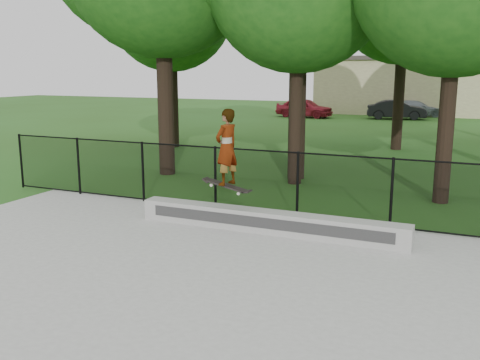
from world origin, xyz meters
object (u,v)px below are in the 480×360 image
(grind_ledge, at_px, (268,222))
(car_a, at_px, (304,108))
(car_c, at_px, (416,108))
(skater_airborne, at_px, (227,149))
(car_b, at_px, (397,110))

(grind_ledge, bearing_deg, car_a, 105.41)
(car_c, xyz_separation_m, skater_airborne, (-0.60, -30.83, 1.16))
(grind_ledge, bearing_deg, car_c, 90.41)
(grind_ledge, height_order, car_b, car_b)
(skater_airborne, bearing_deg, grind_ledge, 14.11)
(grind_ledge, xyz_separation_m, car_c, (-0.22, 30.62, 0.30))
(car_b, bearing_deg, car_c, -28.92)
(grind_ledge, distance_m, car_b, 27.78)
(car_c, bearing_deg, car_a, 108.08)
(car_c, bearing_deg, grind_ledge, 169.86)
(car_a, bearing_deg, skater_airborne, -158.64)
(car_a, relative_size, car_b, 1.12)
(car_a, bearing_deg, car_c, -53.68)
(grind_ledge, distance_m, car_a, 27.72)
(car_a, relative_size, skater_airborne, 2.33)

